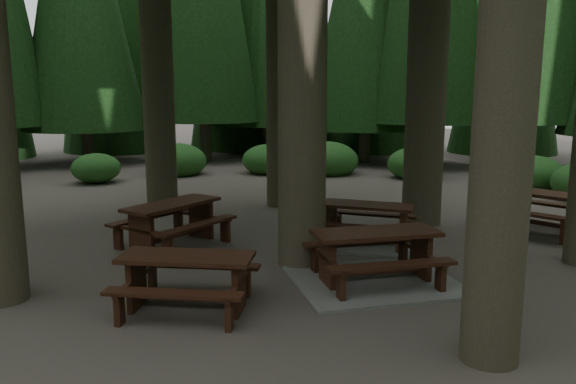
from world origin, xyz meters
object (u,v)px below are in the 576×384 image
(picnic_table_a, at_px, (375,265))
(picnic_table_d, at_px, (537,205))
(picnic_table_c, at_px, (367,229))
(picnic_table_b, at_px, (173,217))
(picnic_table_e, at_px, (187,274))

(picnic_table_a, bearing_deg, picnic_table_d, 26.31)
(picnic_table_a, bearing_deg, picnic_table_c, 71.58)
(picnic_table_c, bearing_deg, picnic_table_b, -157.10)
(picnic_table_a, relative_size, picnic_table_b, 1.40)
(picnic_table_b, relative_size, picnic_table_d, 0.92)
(picnic_table_c, xyz_separation_m, picnic_table_e, (-1.60, -4.42, 0.25))
(picnic_table_e, bearing_deg, picnic_table_c, 56.62)
(picnic_table_b, bearing_deg, picnic_table_c, -52.42)
(picnic_table_a, xyz_separation_m, picnic_table_b, (-4.25, 0.83, 0.27))
(picnic_table_c, distance_m, picnic_table_e, 4.70)
(picnic_table_b, distance_m, picnic_table_c, 3.92)
(picnic_table_a, relative_size, picnic_table_e, 1.54)
(picnic_table_a, xyz_separation_m, picnic_table_d, (2.64, 4.61, 0.28))
(picnic_table_d, height_order, picnic_table_e, picnic_table_d)
(picnic_table_e, bearing_deg, picnic_table_b, 111.38)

